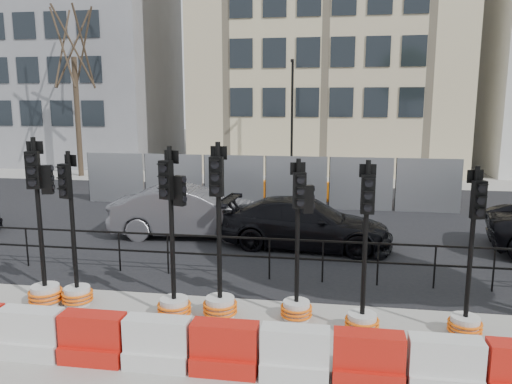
# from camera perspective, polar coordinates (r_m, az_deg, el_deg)

# --- Properties ---
(ground) EXTENTS (120.00, 120.00, 0.00)m
(ground) POSITION_cam_1_polar(r_m,az_deg,el_deg) (10.70, -5.85, -11.88)
(ground) COLOR #51514C
(ground) RESTS_ON ground
(sidewalk_near) EXTENTS (40.00, 6.00, 0.02)m
(sidewalk_near) POSITION_cam_1_polar(r_m,az_deg,el_deg) (8.12, -11.56, -19.61)
(sidewalk_near) COLOR gray
(sidewalk_near) RESTS_ON ground
(road) EXTENTS (40.00, 14.00, 0.03)m
(road) POSITION_cam_1_polar(r_m,az_deg,el_deg) (17.24, 0.07, -3.12)
(road) COLOR black
(road) RESTS_ON ground
(sidewalk_far) EXTENTS (40.00, 4.00, 0.02)m
(sidewalk_far) POSITION_cam_1_polar(r_m,az_deg,el_deg) (26.01, 3.13, 1.46)
(sidewalk_far) COLOR gray
(sidewalk_far) RESTS_ON ground
(building_grey) EXTENTS (11.00, 9.06, 14.00)m
(building_grey) POSITION_cam_1_polar(r_m,az_deg,el_deg) (35.76, -19.37, 14.57)
(building_grey) COLOR gray
(building_grey) RESTS_ON ground
(building_cream) EXTENTS (15.00, 10.06, 18.00)m
(building_cream) POSITION_cam_1_polar(r_m,az_deg,el_deg) (31.94, 8.25, 19.23)
(building_cream) COLOR #C3B08E
(building_cream) RESTS_ON ground
(kerb_railing) EXTENTS (18.00, 0.04, 1.00)m
(kerb_railing) POSITION_cam_1_polar(r_m,az_deg,el_deg) (11.56, -4.39, -6.51)
(kerb_railing) COLOR black
(kerb_railing) RESTS_ON ground
(heras_fencing) EXTENTS (14.33, 1.72, 2.00)m
(heras_fencing) POSITION_cam_1_polar(r_m,az_deg,el_deg) (19.82, 2.97, 0.54)
(heras_fencing) COLOR gray
(heras_fencing) RESTS_ON ground
(lamp_post_far) EXTENTS (0.12, 0.56, 6.00)m
(lamp_post_far) POSITION_cam_1_polar(r_m,az_deg,el_deg) (24.64, 4.13, 8.46)
(lamp_post_far) COLOR black
(lamp_post_far) RESTS_ON ground
(tree_bare_far) EXTENTS (2.00, 2.00, 9.00)m
(tree_bare_far) POSITION_cam_1_polar(r_m,az_deg,el_deg) (28.62, -20.15, 15.02)
(tree_bare_far) COLOR #473828
(tree_bare_far) RESTS_ON ground
(barrier_row) EXTENTS (15.70, 0.50, 0.80)m
(barrier_row) POSITION_cam_1_polar(r_m,az_deg,el_deg) (8.12, -11.14, -16.76)
(barrier_row) COLOR red
(barrier_row) RESTS_ON ground
(traffic_signal_b) EXTENTS (0.66, 0.66, 3.37)m
(traffic_signal_b) POSITION_cam_1_polar(r_m,az_deg,el_deg) (10.84, -23.10, -7.87)
(traffic_signal_b) COLOR silver
(traffic_signal_b) RESTS_ON ground
(traffic_signal_c) EXTENTS (0.61, 0.61, 3.10)m
(traffic_signal_c) POSITION_cam_1_polar(r_m,az_deg,el_deg) (10.66, -19.92, -8.87)
(traffic_signal_c) COLOR silver
(traffic_signal_c) RESTS_ON ground
(traffic_signal_d) EXTENTS (0.64, 0.64, 3.25)m
(traffic_signal_d) POSITION_cam_1_polar(r_m,az_deg,el_deg) (9.53, -9.42, -9.82)
(traffic_signal_d) COLOR silver
(traffic_signal_d) RESTS_ON ground
(traffic_signal_e) EXTENTS (0.65, 0.65, 3.33)m
(traffic_signal_e) POSITION_cam_1_polar(r_m,az_deg,el_deg) (9.49, -4.19, -10.36)
(traffic_signal_e) COLOR silver
(traffic_signal_e) RESTS_ON ground
(traffic_signal_f) EXTENTS (0.60, 0.60, 3.04)m
(traffic_signal_f) POSITION_cam_1_polar(r_m,az_deg,el_deg) (9.39, 4.75, -10.35)
(traffic_signal_f) COLOR silver
(traffic_signal_f) RESTS_ON ground
(traffic_signal_g) EXTENTS (0.61, 0.61, 3.08)m
(traffic_signal_g) POSITION_cam_1_polar(r_m,az_deg,el_deg) (9.06, 12.12, -11.94)
(traffic_signal_g) COLOR silver
(traffic_signal_g) RESTS_ON ground
(traffic_signal_h) EXTENTS (0.59, 0.59, 2.99)m
(traffic_signal_h) POSITION_cam_1_polar(r_m,az_deg,el_deg) (9.51, 22.97, -11.59)
(traffic_signal_h) COLOR silver
(traffic_signal_h) RESTS_ON ground
(car_b) EXTENTS (2.49, 4.92, 1.52)m
(car_b) POSITION_cam_1_polar(r_m,az_deg,el_deg) (15.09, -7.59, -2.26)
(car_b) COLOR #4C4B51
(car_b) RESTS_ON ground
(car_c) EXTENTS (2.70, 5.04, 1.37)m
(car_c) POSITION_cam_1_polar(r_m,az_deg,el_deg) (13.94, 5.70, -3.60)
(car_c) COLOR black
(car_c) RESTS_ON ground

